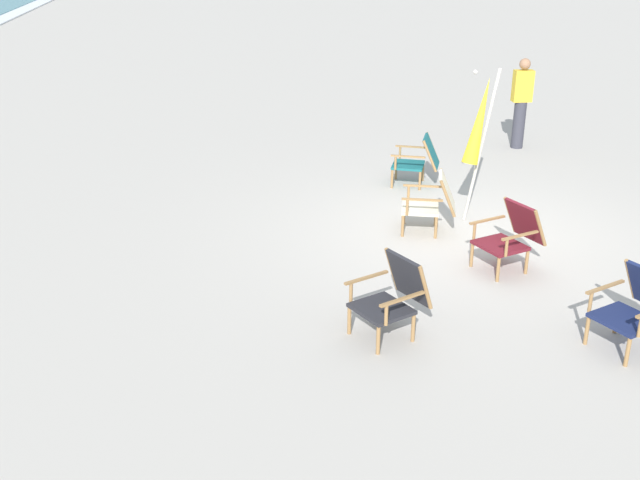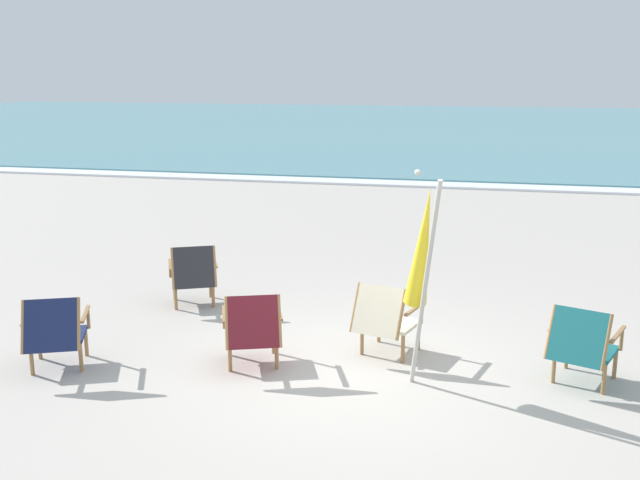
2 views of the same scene
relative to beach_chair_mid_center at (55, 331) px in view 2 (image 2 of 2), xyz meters
The scene contains 9 objects.
ground_plane 3.09m from the beach_chair_mid_center, 12.06° to the left, with size 80.00×80.00×0.00m, color #B2AAA0.
sea 33.67m from the beach_chair_mid_center, 84.90° to the left, with size 80.00×40.00×0.10m, color teal.
surf_band 13.57m from the beach_chair_mid_center, 77.24° to the left, with size 80.00×1.10×0.06m, color white.
beach_chair_mid_center is the anchor object (origin of this frame).
beach_chair_back_left 2.32m from the beach_chair_mid_center, 76.81° to the left, with size 0.81×0.86×0.82m.
beach_chair_front_right 1.96m from the beach_chair_mid_center, 15.61° to the left, with size 0.79×0.88×0.80m.
beach_chair_far_center 5.13m from the beach_chair_mid_center, ahead, with size 0.79×0.87×0.80m.
beach_chair_back_right 3.33m from the beach_chair_mid_center, 19.85° to the left, with size 0.74×0.83×0.81m.
umbrella_furled_yellow 3.71m from the beach_chair_mid_center, ahead, with size 0.43×0.58×2.08m.
Camera 2 is at (1.16, -6.88, 2.97)m, focal length 42.00 mm.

